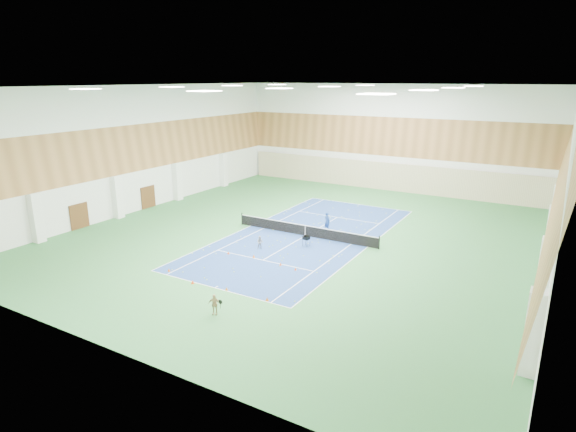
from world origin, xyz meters
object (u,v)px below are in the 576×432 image
Objects in this scene: child_court at (260,242)px; child_apron at (214,304)px; ball_cart at (306,241)px; tennis_net at (305,230)px; coach at (327,221)px.

child_court is 0.84× the size of child_apron.
tennis_net is at bearing 126.87° from ball_cart.
tennis_net is 12.58× the size of child_court.
tennis_net is 15.24× the size of ball_cart.
coach is (0.88, 2.32, 0.26)m from tennis_net.
coach is 1.35× the size of child_apron.
child_court is at bearing -134.32° from ball_cart.
child_apron is 1.44× the size of ball_cart.
child_court is 1.21× the size of ball_cart.
ball_cart is at bearing 71.83° from child_apron.
coach is at bearing 101.49° from ball_cart.
child_court reaches higher than ball_cart.
ball_cart is (0.39, -4.49, -0.39)m from coach.
child_apron is at bearing -79.23° from ball_cart.
coach reaches higher than ball_cart.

